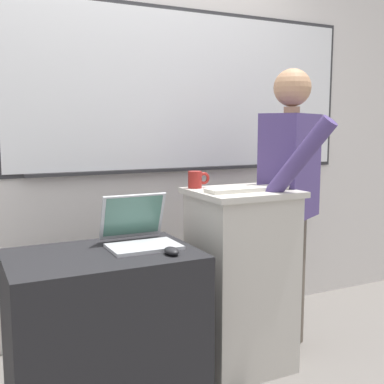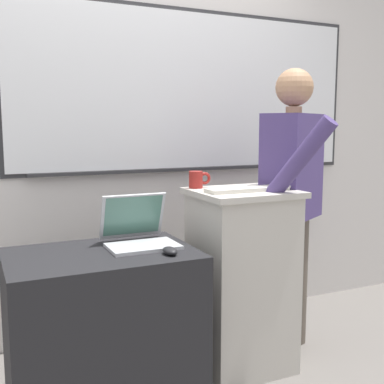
{
  "view_description": "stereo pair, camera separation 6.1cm",
  "coord_description": "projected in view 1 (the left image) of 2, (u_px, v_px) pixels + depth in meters",
  "views": [
    {
      "loc": [
        -0.9,
        -1.75,
        1.31
      ],
      "look_at": [
        0.16,
        0.39,
        0.99
      ],
      "focal_mm": 45.0,
      "sensor_mm": 36.0,
      "label": 1
    },
    {
      "loc": [
        -0.85,
        -1.78,
        1.31
      ],
      "look_at": [
        0.16,
        0.39,
        0.99
      ],
      "focal_mm": 45.0,
      "sensor_mm": 36.0,
      "label": 2
    }
  ],
  "objects": [
    {
      "name": "back_wall",
      "position": [
        118.0,
        123.0,
        2.99
      ],
      "size": [
        6.4,
        0.17,
        2.65
      ],
      "color": "silver",
      "rests_on": "ground_plane"
    },
    {
      "name": "lectern_podium",
      "position": [
        241.0,
        279.0,
        2.6
      ],
      "size": [
        0.52,
        0.47,
        0.98
      ],
      "color": "#BCB7AD",
      "rests_on": "ground_plane"
    },
    {
      "name": "side_desk",
      "position": [
        104.0,
        331.0,
        2.23
      ],
      "size": [
        0.85,
        0.58,
        0.74
      ],
      "color": "black",
      "rests_on": "ground_plane"
    },
    {
      "name": "coffee_mug",
      "position": [
        196.0,
        179.0,
        2.6
      ],
      "size": [
        0.13,
        0.07,
        0.09
      ],
      "color": "maroon",
      "rests_on": "lectern_podium"
    },
    {
      "name": "computer_mouse_by_laptop",
      "position": [
        172.0,
        251.0,
        2.15
      ],
      "size": [
        0.06,
        0.1,
        0.03
      ],
      "color": "black",
      "rests_on": "side_desk"
    },
    {
      "name": "computer_mouse_by_keyboard",
      "position": [
        282.0,
        186.0,
        2.57
      ],
      "size": [
        0.06,
        0.1,
        0.03
      ],
      "color": "silver",
      "rests_on": "lectern_podium"
    },
    {
      "name": "person_presenter",
      "position": [
        290.0,
        192.0,
        2.76
      ],
      "size": [
        0.58,
        0.69,
        1.63
      ],
      "rotation": [
        0.0,
        0.0,
        0.53
      ],
      "color": "brown",
      "rests_on": "ground_plane"
    },
    {
      "name": "wireless_keyboard",
      "position": [
        247.0,
        189.0,
        2.48
      ],
      "size": [
        0.45,
        0.12,
        0.02
      ],
      "color": "beige",
      "rests_on": "lectern_podium"
    },
    {
      "name": "laptop",
      "position": [
        138.0,
        231.0,
        2.32
      ],
      "size": [
        0.33,
        0.31,
        0.24
      ],
      "color": "#B7BABF",
      "rests_on": "side_desk"
    }
  ]
}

